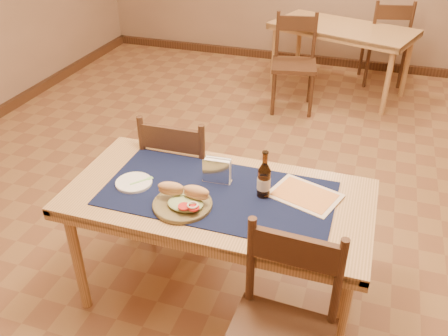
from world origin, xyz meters
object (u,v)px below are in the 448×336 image
(back_table, at_px, (342,34))
(beer_bottle, at_px, (264,180))
(main_table, at_px, (218,206))
(napkin_holder, at_px, (217,171))
(chair_main_far, at_px, (183,175))
(sandwich_plate, at_px, (183,201))
(chair_main_near, at_px, (280,335))

(back_table, xyz_separation_m, beer_bottle, (-0.05, -3.36, 0.19))
(main_table, bearing_deg, beer_bottle, 12.77)
(napkin_holder, bearing_deg, beer_bottle, -10.56)
(chair_main_far, relative_size, beer_bottle, 3.69)
(beer_bottle, bearing_deg, sandwich_plate, -148.98)
(back_table, xyz_separation_m, chair_main_near, (0.19, -3.99, -0.16))
(sandwich_plate, distance_m, napkin_holder, 0.28)
(chair_main_far, height_order, sandwich_plate, chair_main_far)
(back_table, height_order, chair_main_near, chair_main_near)
(chair_main_near, bearing_deg, back_table, 92.78)
(main_table, relative_size, chair_main_near, 1.65)
(chair_main_far, relative_size, napkin_holder, 6.01)
(chair_main_near, xyz_separation_m, beer_bottle, (-0.25, 0.63, 0.35))
(chair_main_near, height_order, napkin_holder, chair_main_near)
(sandwich_plate, height_order, beer_bottle, beer_bottle)
(chair_main_far, xyz_separation_m, napkin_holder, (0.36, -0.36, 0.32))
(chair_main_near, bearing_deg, main_table, 129.56)
(chair_main_far, bearing_deg, sandwich_plate, -66.52)
(main_table, bearing_deg, napkin_holder, 111.45)
(main_table, height_order, napkin_holder, napkin_holder)
(main_table, bearing_deg, chair_main_far, 130.81)
(main_table, bearing_deg, back_table, 85.25)
(back_table, relative_size, chair_main_far, 1.72)
(main_table, xyz_separation_m, beer_bottle, (0.23, 0.05, 0.19))
(chair_main_far, height_order, chair_main_near, chair_main_far)
(sandwich_plate, bearing_deg, main_table, 51.93)
(beer_bottle, bearing_deg, chair_main_near, -68.60)
(chair_main_near, relative_size, napkin_holder, 5.99)
(back_table, xyz_separation_m, sandwich_plate, (-0.41, -3.57, 0.12))
(back_table, distance_m, napkin_holder, 3.33)
(napkin_holder, bearing_deg, chair_main_far, 134.94)
(back_table, distance_m, chair_main_far, 3.03)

